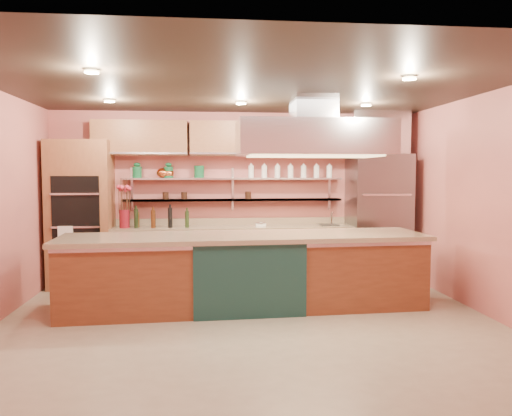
{
  "coord_description": "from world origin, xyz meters",
  "views": [
    {
      "loc": [
        -0.52,
        -5.85,
        1.79
      ],
      "look_at": [
        0.19,
        1.0,
        1.31
      ],
      "focal_mm": 35.0,
      "sensor_mm": 36.0,
      "label": 1
    }
  ],
  "objects": [
    {
      "name": "floor",
      "position": [
        0.0,
        0.0,
        -0.01
      ],
      "size": [
        6.0,
        5.0,
        0.02
      ],
      "primitive_type": "cube",
      "color": "gray",
      "rests_on": "ground"
    },
    {
      "name": "ceiling",
      "position": [
        0.0,
        0.0,
        2.8
      ],
      "size": [
        6.0,
        5.0,
        0.02
      ],
      "primitive_type": "cube",
      "color": "black",
      "rests_on": "wall_back"
    },
    {
      "name": "wall_back",
      "position": [
        0.0,
        2.5,
        1.4
      ],
      "size": [
        6.0,
        0.04,
        2.8
      ],
      "primitive_type": "cube",
      "color": "#C0625A",
      "rests_on": "floor"
    },
    {
      "name": "wall_front",
      "position": [
        0.0,
        -2.5,
        1.4
      ],
      "size": [
        6.0,
        0.04,
        2.8
      ],
      "primitive_type": "cube",
      "color": "#C0625A",
      "rests_on": "floor"
    },
    {
      "name": "wall_right",
      "position": [
        3.0,
        0.0,
        1.4
      ],
      "size": [
        0.04,
        5.0,
        2.8
      ],
      "primitive_type": "cube",
      "color": "#C0625A",
      "rests_on": "floor"
    },
    {
      "name": "oven_stack",
      "position": [
        -2.45,
        2.18,
        1.15
      ],
      "size": [
        0.95,
        0.64,
        2.3
      ],
      "primitive_type": "cube",
      "color": "brown",
      "rests_on": "floor"
    },
    {
      "name": "refrigerator",
      "position": [
        2.35,
        2.14,
        1.05
      ],
      "size": [
        0.95,
        0.72,
        2.1
      ],
      "primitive_type": "cube",
      "color": "slate",
      "rests_on": "floor"
    },
    {
      "name": "back_counter",
      "position": [
        -0.05,
        2.2,
        0.47
      ],
      "size": [
        3.84,
        0.64,
        0.93
      ],
      "primitive_type": "cube",
      "color": "tan",
      "rests_on": "floor"
    },
    {
      "name": "wall_shelf_lower",
      "position": [
        -0.05,
        2.37,
        1.35
      ],
      "size": [
        3.6,
        0.26,
        0.03
      ],
      "primitive_type": "cube",
      "color": "silver",
      "rests_on": "wall_back"
    },
    {
      "name": "wall_shelf_upper",
      "position": [
        -0.05,
        2.37,
        1.7
      ],
      "size": [
        3.6,
        0.26,
        0.03
      ],
      "primitive_type": "cube",
      "color": "silver",
      "rests_on": "wall_back"
    },
    {
      "name": "upper_cabinets",
      "position": [
        0.0,
        2.32,
        2.35
      ],
      "size": [
        4.6,
        0.36,
        0.55
      ],
      "primitive_type": "cube",
      "color": "brown",
      "rests_on": "wall_back"
    },
    {
      "name": "range_hood",
      "position": [
        0.91,
        0.66,
        2.25
      ],
      "size": [
        2.0,
        1.0,
        0.45
      ],
      "primitive_type": "cube",
      "color": "silver",
      "rests_on": "ceiling"
    },
    {
      "name": "ceiling_downlights",
      "position": [
        0.0,
        0.2,
        2.77
      ],
      "size": [
        4.0,
        2.8,
        0.02
      ],
      "primitive_type": "cube",
      "color": "#FFE5A5",
      "rests_on": "ceiling"
    },
    {
      "name": "island",
      "position": [
        0.01,
        0.66,
        0.49
      ],
      "size": [
        4.74,
        1.22,
        0.98
      ],
      "primitive_type": "cube",
      "rotation": [
        0.0,
        0.0,
        0.04
      ],
      "color": "brown",
      "rests_on": "floor"
    },
    {
      "name": "flower_vase",
      "position": [
        -1.78,
        2.15,
        1.07
      ],
      "size": [
        0.18,
        0.18,
        0.29
      ],
      "primitive_type": "cylinder",
      "rotation": [
        0.0,
        0.0,
        0.11
      ],
      "color": "maroon",
      "rests_on": "back_counter"
    },
    {
      "name": "oil_bottle_cluster",
      "position": [
        -1.2,
        2.15,
        1.08
      ],
      "size": [
        0.95,
        0.56,
        0.29
      ],
      "primitive_type": "cube",
      "rotation": [
        0.0,
        0.0,
        -0.36
      ],
      "color": "black",
      "rests_on": "back_counter"
    },
    {
      "name": "kitchen_scale",
      "position": [
        0.38,
        2.15,
        0.98
      ],
      "size": [
        0.17,
        0.14,
        0.09
      ],
      "primitive_type": "cube",
      "rotation": [
        0.0,
        0.0,
        -0.12
      ],
      "color": "white",
      "rests_on": "back_counter"
    },
    {
      "name": "bar_faucet",
      "position": [
        1.59,
        2.25,
        1.04
      ],
      "size": [
        0.04,
        0.04,
        0.21
      ],
      "primitive_type": "cylinder",
      "rotation": [
        0.0,
        0.0,
        -0.29
      ],
      "color": "silver",
      "rests_on": "back_counter"
    },
    {
      "name": "copper_kettle",
      "position": [
        -1.19,
        2.37,
        1.79
      ],
      "size": [
        0.25,
        0.25,
        0.16
      ],
      "primitive_type": "ellipsoid",
      "rotation": [
        0.0,
        0.0,
        0.32
      ],
      "color": "#D16330",
      "rests_on": "wall_shelf_upper"
    },
    {
      "name": "green_canister",
      "position": [
        -0.6,
        2.37,
        1.81
      ],
      "size": [
        0.18,
        0.18,
        0.2
      ],
      "primitive_type": "cylinder",
      "rotation": [
        0.0,
        0.0,
        0.07
      ],
      "color": "#104E29",
      "rests_on": "wall_shelf_upper"
    }
  ]
}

